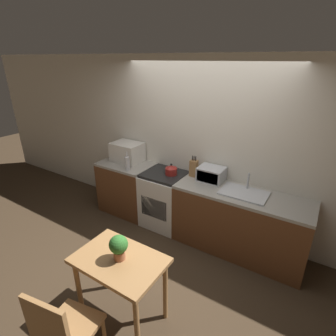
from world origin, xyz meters
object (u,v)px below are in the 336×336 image
(dining_chair, at_px, (62,330))
(stove_range, at_px, (165,199))
(microwave, at_px, (127,152))
(dining_table, at_px, (120,269))
(kettle, at_px, (171,170))
(toaster_oven, at_px, (211,174))
(bottle, at_px, (127,163))

(dining_chair, bearing_deg, stove_range, 92.82)
(microwave, distance_m, dining_table, 2.29)
(stove_range, relative_size, microwave, 1.79)
(kettle, xyz_separation_m, dining_table, (0.46, -1.69, -0.33))
(stove_range, bearing_deg, dining_chair, -77.21)
(kettle, distance_m, toaster_oven, 0.61)
(kettle, distance_m, microwave, 0.94)
(toaster_oven, relative_size, dining_table, 0.42)
(kettle, height_order, dining_chair, kettle)
(toaster_oven, xyz_separation_m, dining_table, (-0.13, -1.81, -0.35))
(stove_range, height_order, microwave, microwave)
(kettle, xyz_separation_m, dining_chair, (0.42, -2.34, -0.45))
(bottle, distance_m, toaster_oven, 1.32)
(stove_range, distance_m, bottle, 0.83)
(kettle, relative_size, toaster_oven, 0.51)
(kettle, bearing_deg, stove_range, -169.07)
(microwave, bearing_deg, dining_chair, -60.89)
(microwave, xyz_separation_m, dining_table, (1.39, -1.77, -0.41))
(stove_range, height_order, kettle, kettle)
(bottle, relative_size, dining_table, 0.34)
(bottle, bearing_deg, stove_range, 19.23)
(bottle, height_order, toaster_oven, bottle)
(bottle, bearing_deg, dining_chair, -62.74)
(microwave, height_order, dining_chair, microwave)
(stove_range, xyz_separation_m, dining_table, (0.57, -1.67, 0.20))
(dining_table, relative_size, dining_chair, 0.92)
(kettle, height_order, dining_table, kettle)
(bottle, distance_m, dining_table, 1.90)
(stove_range, bearing_deg, bottle, -160.77)
(microwave, bearing_deg, stove_range, -6.88)
(toaster_oven, height_order, dining_chair, toaster_oven)
(toaster_oven, height_order, dining_table, toaster_oven)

